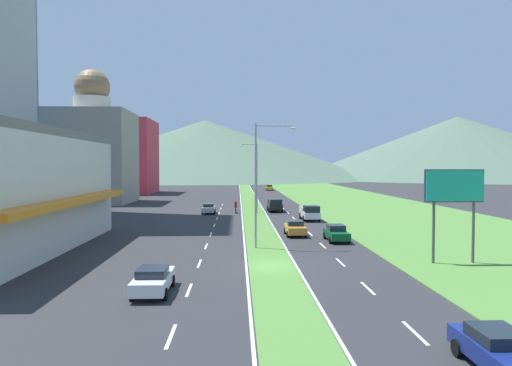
{
  "coord_description": "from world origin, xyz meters",
  "views": [
    {
      "loc": [
        -2.34,
        -31.92,
        7.04
      ],
      "look_at": [
        0.87,
        49.89,
        3.94
      ],
      "focal_mm": 32.67,
      "sensor_mm": 36.0,
      "label": 1
    }
  ],
  "objects_px": {
    "street_lamp_mid": "(255,174)",
    "car_5": "(209,209)",
    "car_0": "(153,280)",
    "car_2": "(295,228)",
    "car_1": "(269,188)",
    "pickup_truck_1": "(275,205)",
    "street_lamp_near": "(260,177)",
    "motorcycle_rider": "(236,208)",
    "billboard_roadside": "(454,192)",
    "pickup_truck_0": "(310,213)",
    "car_3": "(336,233)",
    "car_4": "(499,350)"
  },
  "relations": [
    {
      "from": "car_2",
      "to": "motorcycle_rider",
      "type": "distance_m",
      "value": 23.3
    },
    {
      "from": "car_2",
      "to": "street_lamp_mid",
      "type": "bearing_deg",
      "value": -171.58
    },
    {
      "from": "car_2",
      "to": "pickup_truck_1",
      "type": "distance_m",
      "value": 24.25
    },
    {
      "from": "street_lamp_mid",
      "to": "car_3",
      "type": "relative_size",
      "value": 2.35
    },
    {
      "from": "billboard_roadside",
      "to": "motorcycle_rider",
      "type": "bearing_deg",
      "value": 113.4
    },
    {
      "from": "pickup_truck_1",
      "to": "street_lamp_near",
      "type": "bearing_deg",
      "value": -6.87
    },
    {
      "from": "billboard_roadside",
      "to": "car_5",
      "type": "distance_m",
      "value": 40.75
    },
    {
      "from": "pickup_truck_0",
      "to": "pickup_truck_1",
      "type": "bearing_deg",
      "value": -162.92
    },
    {
      "from": "car_4",
      "to": "car_3",
      "type": "bearing_deg",
      "value": 179.5
    },
    {
      "from": "car_2",
      "to": "car_5",
      "type": "xyz_separation_m",
      "value": [
        -9.98,
        21.63,
        -0.01
      ]
    },
    {
      "from": "car_0",
      "to": "pickup_truck_0",
      "type": "distance_m",
      "value": 36.11
    },
    {
      "from": "car_1",
      "to": "car_2",
      "type": "relative_size",
      "value": 1.01
    },
    {
      "from": "car_2",
      "to": "car_0",
      "type": "bearing_deg",
      "value": -26.74
    },
    {
      "from": "motorcycle_rider",
      "to": "car_0",
      "type": "bearing_deg",
      "value": 174.22
    },
    {
      "from": "car_2",
      "to": "billboard_roadside",
      "type": "bearing_deg",
      "value": 35.01
    },
    {
      "from": "street_lamp_mid",
      "to": "billboard_roadside",
      "type": "bearing_deg",
      "value": -70.05
    },
    {
      "from": "billboard_roadside",
      "to": "car_1",
      "type": "xyz_separation_m",
      "value": [
        -6.5,
        98.49,
        -4.34
      ]
    },
    {
      "from": "billboard_roadside",
      "to": "pickup_truck_0",
      "type": "bearing_deg",
      "value": 103.17
    },
    {
      "from": "car_0",
      "to": "car_1",
      "type": "relative_size",
      "value": 1.06
    },
    {
      "from": "street_lamp_near",
      "to": "car_0",
      "type": "distance_m",
      "value": 15.94
    },
    {
      "from": "street_lamp_mid",
      "to": "pickup_truck_1",
      "type": "relative_size",
      "value": 1.89
    },
    {
      "from": "car_0",
      "to": "pickup_truck_1",
      "type": "relative_size",
      "value": 0.83
    },
    {
      "from": "motorcycle_rider",
      "to": "car_1",
      "type": "bearing_deg",
      "value": -8.42
    },
    {
      "from": "billboard_roadside",
      "to": "car_5",
      "type": "xyz_separation_m",
      "value": [
        -19.65,
        35.43,
        -4.37
      ]
    },
    {
      "from": "car_2",
      "to": "motorcycle_rider",
      "type": "xyz_separation_m",
      "value": [
        -6.04,
        22.5,
        -0.02
      ]
    },
    {
      "from": "car_1",
      "to": "car_4",
      "type": "height_order",
      "value": "car_1"
    },
    {
      "from": "street_lamp_near",
      "to": "car_5",
      "type": "height_order",
      "value": "street_lamp_near"
    },
    {
      "from": "billboard_roadside",
      "to": "motorcycle_rider",
      "type": "relative_size",
      "value": 3.38
    },
    {
      "from": "street_lamp_mid",
      "to": "car_5",
      "type": "distance_m",
      "value": 8.45
    },
    {
      "from": "car_3",
      "to": "car_4",
      "type": "distance_m",
      "value": 27.37
    },
    {
      "from": "car_2",
      "to": "car_3",
      "type": "height_order",
      "value": "car_3"
    },
    {
      "from": "street_lamp_mid",
      "to": "car_2",
      "type": "distance_m",
      "value": 22.47
    },
    {
      "from": "car_5",
      "to": "car_1",
      "type": "bearing_deg",
      "value": -11.78
    },
    {
      "from": "billboard_roadside",
      "to": "pickup_truck_1",
      "type": "relative_size",
      "value": 1.25
    },
    {
      "from": "car_1",
      "to": "pickup_truck_1",
      "type": "relative_size",
      "value": 0.79
    },
    {
      "from": "car_3",
      "to": "pickup_truck_1",
      "type": "height_order",
      "value": "pickup_truck_1"
    },
    {
      "from": "street_lamp_near",
      "to": "car_1",
      "type": "bearing_deg",
      "value": 85.62
    },
    {
      "from": "street_lamp_near",
      "to": "car_2",
      "type": "distance_m",
      "value": 9.68
    },
    {
      "from": "car_3",
      "to": "pickup_truck_0",
      "type": "xyz_separation_m",
      "value": [
        0.07,
        16.24,
        0.22
      ]
    },
    {
      "from": "street_lamp_mid",
      "to": "pickup_truck_1",
      "type": "xyz_separation_m",
      "value": [
        3.12,
        2.59,
        -4.82
      ]
    },
    {
      "from": "street_lamp_mid",
      "to": "car_4",
      "type": "height_order",
      "value": "street_lamp_mid"
    },
    {
      "from": "motorcycle_rider",
      "to": "car_4",
      "type": "bearing_deg",
      "value": -170.22
    },
    {
      "from": "motorcycle_rider",
      "to": "street_lamp_mid",
      "type": "bearing_deg",
      "value": -106.53
    },
    {
      "from": "car_3",
      "to": "motorcycle_rider",
      "type": "bearing_deg",
      "value": -160.08
    },
    {
      "from": "street_lamp_mid",
      "to": "car_2",
      "type": "height_order",
      "value": "street_lamp_mid"
    },
    {
      "from": "street_lamp_mid",
      "to": "car_0",
      "type": "xyz_separation_m",
      "value": [
        -7.21,
        -42.32,
        -5.05
      ]
    },
    {
      "from": "street_lamp_mid",
      "to": "billboard_roadside",
      "type": "distance_m",
      "value": 37.73
    },
    {
      "from": "street_lamp_mid",
      "to": "pickup_truck_1",
      "type": "distance_m",
      "value": 6.3
    },
    {
      "from": "car_1",
      "to": "motorcycle_rider",
      "type": "bearing_deg",
      "value": -8.42
    },
    {
      "from": "pickup_truck_0",
      "to": "motorcycle_rider",
      "type": "relative_size",
      "value": 2.7
    }
  ]
}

